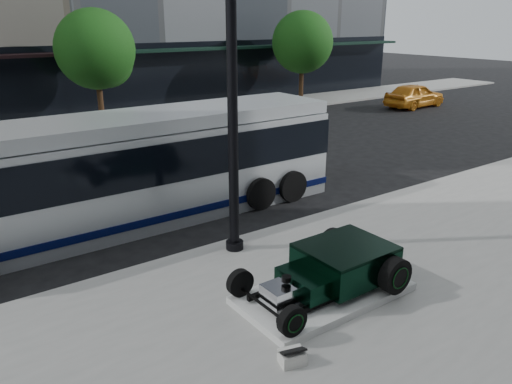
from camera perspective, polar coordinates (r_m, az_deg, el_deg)
ground at (r=14.63m, az=-3.80°, el=-2.10°), size 120.00×120.00×0.00m
sidewalk_far at (r=27.12m, az=-19.75°, el=6.93°), size 70.00×4.00×0.12m
street_trees at (r=26.10m, az=-17.61°, el=14.97°), size 29.80×3.80×5.70m
display_plinth at (r=10.10m, az=7.71°, el=-11.37°), size 3.40×1.80×0.15m
hot_rod at (r=10.07m, az=9.25°, el=-8.30°), size 3.22×2.00×0.81m
info_plaque at (r=8.33m, az=4.14°, el=-18.24°), size 0.46×0.39×0.31m
lamppost at (r=10.93m, az=-2.71°, el=10.33°), size 0.42×0.42×7.58m
transit_bus at (r=13.79m, az=-14.26°, el=2.53°), size 12.12×2.88×2.92m
white_sedan at (r=21.69m, az=-5.18°, el=7.07°), size 5.44×2.42×1.55m
yellow_taxi at (r=33.39m, az=17.68°, el=10.49°), size 4.53×2.01×1.51m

